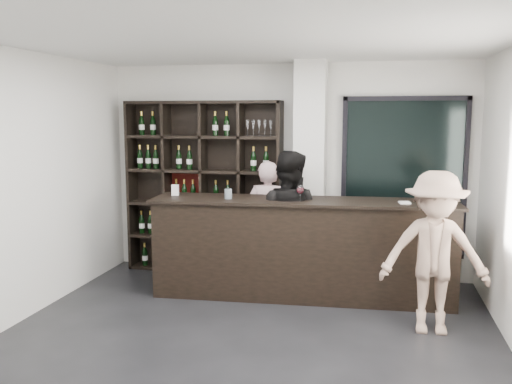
% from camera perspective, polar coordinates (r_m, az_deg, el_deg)
% --- Properties ---
extents(floor, '(5.00, 5.50, 0.01)m').
position_cam_1_polar(floor, '(5.26, -1.88, -16.78)').
color(floor, black).
rests_on(floor, ground).
extents(wine_shelf, '(2.20, 0.35, 2.40)m').
position_cam_1_polar(wine_shelf, '(7.62, -5.50, 0.48)').
color(wine_shelf, black).
rests_on(wine_shelf, floor).
extents(structural_column, '(0.40, 0.40, 2.90)m').
position_cam_1_polar(structural_column, '(7.18, 5.70, 2.01)').
color(structural_column, silver).
rests_on(structural_column, floor).
extents(glass_panel, '(1.60, 0.08, 2.10)m').
position_cam_1_polar(glass_panel, '(7.36, 15.22, 1.53)').
color(glass_panel, black).
rests_on(glass_panel, floor).
extents(tasting_counter, '(3.64, 0.75, 1.20)m').
position_cam_1_polar(tasting_counter, '(6.62, 4.85, -5.94)').
color(tasting_counter, black).
rests_on(tasting_counter, floor).
extents(taster_pink, '(0.59, 0.40, 1.61)m').
position_cam_1_polar(taster_pink, '(7.27, 1.23, -3.02)').
color(taster_pink, '#CCA6A9').
rests_on(taster_pink, floor).
extents(taster_black, '(0.98, 0.82, 1.78)m').
position_cam_1_polar(taster_black, '(6.68, 3.34, -3.27)').
color(taster_black, black).
rests_on(taster_black, floor).
extents(customer, '(1.08, 0.64, 1.66)m').
position_cam_1_polar(customer, '(5.77, 18.27, -6.11)').
color(customer, '#9E7E6C').
rests_on(customer, floor).
extents(wine_glass, '(0.10, 0.10, 0.21)m').
position_cam_1_polar(wine_glass, '(6.37, 4.68, -0.02)').
color(wine_glass, white).
rests_on(wine_glass, tasting_counter).
extents(spit_cup, '(0.12, 0.12, 0.12)m').
position_cam_1_polar(spit_cup, '(6.55, -2.94, -0.20)').
color(spit_cup, '#A6B6C3').
rests_on(spit_cup, tasting_counter).
extents(napkin_stack, '(0.14, 0.14, 0.02)m').
position_cam_1_polar(napkin_stack, '(6.43, 15.38, -1.09)').
color(napkin_stack, white).
rests_on(napkin_stack, tasting_counter).
extents(card_stand, '(0.10, 0.06, 0.14)m').
position_cam_1_polar(card_stand, '(6.89, -8.50, 0.20)').
color(card_stand, white).
rests_on(card_stand, tasting_counter).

